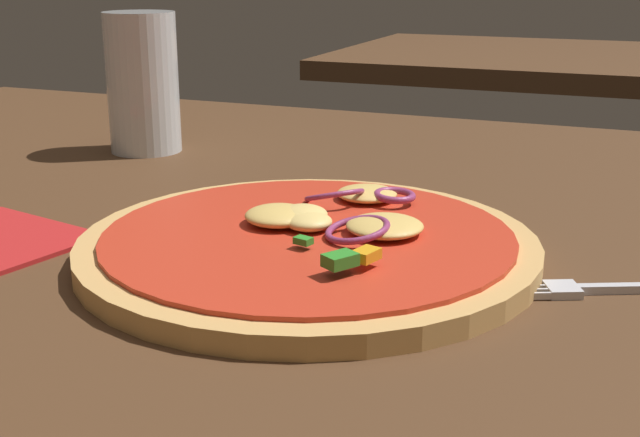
# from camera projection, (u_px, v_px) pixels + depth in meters

# --- Properties ---
(dining_table) EXTENTS (1.27, 1.08, 0.04)m
(dining_table) POSITION_uv_depth(u_px,v_px,m) (200.00, 291.00, 0.52)
(dining_table) COLOR #4C301C
(dining_table) RESTS_ON ground
(pizza) EXTENTS (0.29, 0.29, 0.03)m
(pizza) POSITION_uv_depth(u_px,v_px,m) (311.00, 243.00, 0.53)
(pizza) COLOR tan
(pizza) RESTS_ON dining_table
(fork) EXTENTS (0.15, 0.08, 0.01)m
(fork) POSITION_uv_depth(u_px,v_px,m) (610.00, 289.00, 0.47)
(fork) COLOR silver
(fork) RESTS_ON dining_table
(beer_glass) EXTENTS (0.07, 0.07, 0.13)m
(beer_glass) POSITION_uv_depth(u_px,v_px,m) (143.00, 89.00, 0.80)
(beer_glass) COLOR silver
(beer_glass) RESTS_ON dining_table
(background_table) EXTENTS (0.72, 0.62, 0.04)m
(background_table) POSITION_uv_depth(u_px,v_px,m) (523.00, 61.00, 1.69)
(background_table) COLOR #4C301C
(background_table) RESTS_ON ground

